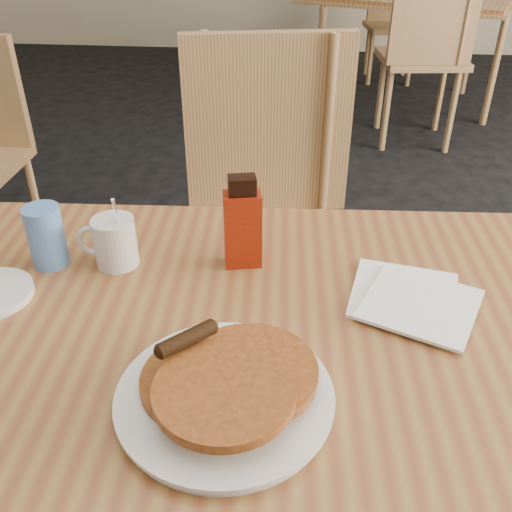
# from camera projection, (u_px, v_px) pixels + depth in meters

# --- Properties ---
(main_table) EXTENTS (1.31, 0.92, 0.75)m
(main_table) POSITION_uv_depth(u_px,v_px,m) (215.00, 349.00, 0.92)
(main_table) COLOR olive
(main_table) RESTS_ON floor
(neighbor_table) EXTENTS (1.52, 1.27, 0.75)m
(neighbor_table) POSITION_uv_depth(u_px,v_px,m) (408.00, 0.00, 3.76)
(neighbor_table) COLOR olive
(neighbor_table) RESTS_ON floor
(chair_main_far) EXTENTS (0.54, 0.54, 1.03)m
(chair_main_far) POSITION_uv_depth(u_px,v_px,m) (264.00, 196.00, 1.58)
(chair_main_far) COLOR tan
(chair_main_far) RESTS_ON floor
(chair_neighbor_far) EXTENTS (0.44, 0.44, 0.85)m
(chair_neighbor_far) POSITION_uv_depth(u_px,v_px,m) (392.00, 12.00, 4.49)
(chair_neighbor_far) COLOR tan
(chair_neighbor_far) RESTS_ON floor
(chair_neighbor_near) EXTENTS (0.51, 0.51, 1.02)m
(chair_neighbor_near) POSITION_uv_depth(u_px,v_px,m) (427.00, 42.00, 3.17)
(chair_neighbor_near) COLOR tan
(chair_neighbor_near) RESTS_ON floor
(pancake_plate) EXTENTS (0.29, 0.29, 0.09)m
(pancake_plate) POSITION_uv_depth(u_px,v_px,m) (225.00, 389.00, 0.76)
(pancake_plate) COLOR silver
(pancake_plate) RESTS_ON main_table
(coffee_mug) EXTENTS (0.11, 0.08, 0.14)m
(coffee_mug) POSITION_uv_depth(u_px,v_px,m) (114.00, 241.00, 1.03)
(coffee_mug) COLOR silver
(coffee_mug) RESTS_ON main_table
(syrup_bottle) EXTENTS (0.07, 0.05, 0.17)m
(syrup_bottle) POSITION_uv_depth(u_px,v_px,m) (243.00, 225.00, 1.01)
(syrup_bottle) COLOR maroon
(syrup_bottle) RESTS_ON main_table
(napkin_stack) EXTENTS (0.24, 0.25, 0.01)m
(napkin_stack) POSITION_uv_depth(u_px,v_px,m) (412.00, 299.00, 0.95)
(napkin_stack) COLOR white
(napkin_stack) RESTS_ON main_table
(blue_tumbler) EXTENTS (0.08, 0.08, 0.12)m
(blue_tumbler) POSITION_uv_depth(u_px,v_px,m) (46.00, 236.00, 1.02)
(blue_tumbler) COLOR #5685CA
(blue_tumbler) RESTS_ON main_table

